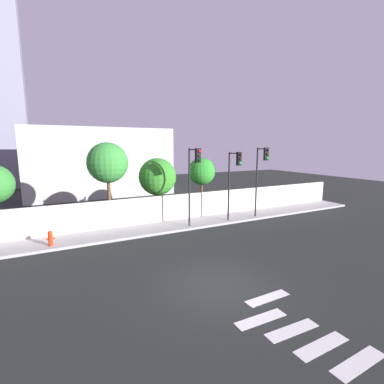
{
  "coord_description": "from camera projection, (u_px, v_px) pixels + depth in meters",
  "views": [
    {
      "loc": [
        -5.63,
        -8.56,
        5.44
      ],
      "look_at": [
        2.17,
        6.5,
        2.61
      ],
      "focal_mm": 26.16,
      "sensor_mm": 36.0,
      "label": 1
    }
  ],
  "objects": [
    {
      "name": "ground_plane",
      "position": [
        219.0,
        286.0,
        10.95
      ],
      "size": [
        80.0,
        80.0,
        0.0
      ],
      "primitive_type": "plane",
      "color": "black"
    },
    {
      "name": "sidewalk",
      "position": [
        150.0,
        229.0,
        18.12
      ],
      "size": [
        36.0,
        2.4,
        0.15
      ],
      "primitive_type": "cube",
      "color": "#9D9D9D",
      "rests_on": "ground"
    },
    {
      "name": "perimeter_wall",
      "position": [
        144.0,
        210.0,
        19.09
      ],
      "size": [
        36.0,
        0.18,
        1.8
      ],
      "primitive_type": "cube",
      "color": "silver",
      "rests_on": "sidewalk"
    },
    {
      "name": "crosswalk_marking",
      "position": [
        302.0,
        340.0,
        7.91
      ],
      "size": [
        3.73,
        4.71,
        0.01
      ],
      "color": "silver",
      "rests_on": "ground"
    },
    {
      "name": "traffic_light_left",
      "position": [
        194.0,
        171.0,
        17.73
      ],
      "size": [
        0.43,
        1.09,
        5.13
      ],
      "color": "black",
      "rests_on": "sidewalk"
    },
    {
      "name": "traffic_light_center",
      "position": [
        234.0,
        172.0,
        19.16
      ],
      "size": [
        0.44,
        1.1,
        4.86
      ],
      "color": "black",
      "rests_on": "sidewalk"
    },
    {
      "name": "traffic_light_right",
      "position": [
        261.0,
        167.0,
        20.2
      ],
      "size": [
        0.35,
        1.16,
        5.15
      ],
      "color": "black",
      "rests_on": "sidewalk"
    },
    {
      "name": "fire_hydrant",
      "position": [
        50.0,
        238.0,
        14.88
      ],
      "size": [
        0.44,
        0.26,
        0.82
      ],
      "color": "red",
      "rests_on": "sidewalk"
    },
    {
      "name": "roadside_tree_midleft",
      "position": [
        108.0,
        163.0,
        18.56
      ],
      "size": [
        2.7,
        2.7,
        5.66
      ],
      "color": "brown",
      "rests_on": "ground"
    },
    {
      "name": "roadside_tree_midright",
      "position": [
        158.0,
        177.0,
        20.33
      ],
      "size": [
        2.71,
        2.71,
        4.55
      ],
      "color": "brown",
      "rests_on": "ground"
    },
    {
      "name": "roadside_tree_rightmost",
      "position": [
        202.0,
        172.0,
        21.96
      ],
      "size": [
        2.14,
        2.14,
        4.5
      ],
      "color": "brown",
      "rests_on": "ground"
    },
    {
      "name": "low_building_distant",
      "position": [
        100.0,
        162.0,
        30.74
      ],
      "size": [
        14.96,
        6.0,
        7.27
      ],
      "primitive_type": "cube",
      "color": "#AAAAAA",
      "rests_on": "ground"
    }
  ]
}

